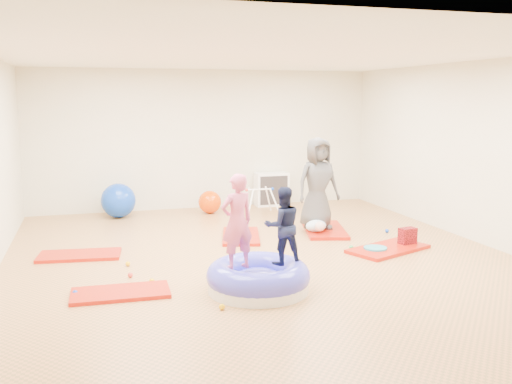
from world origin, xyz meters
name	(u,v)px	position (x,y,z in m)	size (l,w,h in m)	color
room	(262,159)	(0.00, 0.00, 1.40)	(7.01, 8.01, 2.81)	#C28045
gym_mat_front_left	(121,293)	(-2.00, -0.99, 0.02)	(1.11, 0.55, 0.05)	#C51B00
gym_mat_mid_left	(80,255)	(-2.47, 0.80, 0.02)	(1.13, 0.57, 0.05)	#C51B00
gym_mat_center_back	(241,236)	(0.03, 1.25, 0.02)	(1.15, 0.58, 0.05)	#C51B00
gym_mat_right	(388,249)	(1.91, -0.13, 0.03)	(1.24, 0.62, 0.05)	#C51B00
gym_mat_rear_right	(325,230)	(1.50, 1.28, 0.03)	(1.28, 0.64, 0.05)	#C51B00
inflatable_cushion	(258,279)	(-0.44, -1.30, 0.15)	(1.22, 1.22, 0.38)	silver
child_pink	(237,217)	(-0.70, -1.32, 0.90)	(0.40, 0.26, 1.10)	#D8567D
child_navy	(283,222)	(-0.14, -1.30, 0.81)	(0.45, 0.35, 0.92)	#111733
adult_caregiver	(318,183)	(1.38, 1.32, 0.82)	(0.75, 0.49, 1.54)	#444444
infant	(317,226)	(1.26, 1.05, 0.16)	(0.35, 0.35, 0.20)	silver
ball_pit_balls	(231,269)	(-0.56, -0.47, 0.03)	(5.03, 2.73, 0.07)	green
exercise_ball_blue	(118,201)	(-1.78, 3.43, 0.32)	(0.65, 0.65, 0.65)	#0D3CBE
exercise_ball_orange	(210,202)	(-0.05, 3.34, 0.22)	(0.45, 0.45, 0.45)	#E03E00
infant_play_gym	(260,198)	(0.81, 2.83, 0.35)	(0.69, 0.65, 0.53)	white
cube_shelf	(272,189)	(1.37, 3.79, 0.35)	(0.69, 0.34, 0.69)	white
balance_disc	(375,250)	(1.69, -0.16, 0.04)	(0.34, 0.34, 0.08)	teal
backpack	(407,237)	(2.30, -0.02, 0.15)	(0.25, 0.16, 0.29)	red
yellow_toy	(233,290)	(-0.73, -1.22, 0.02)	(0.22, 0.22, 0.03)	#F1B400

